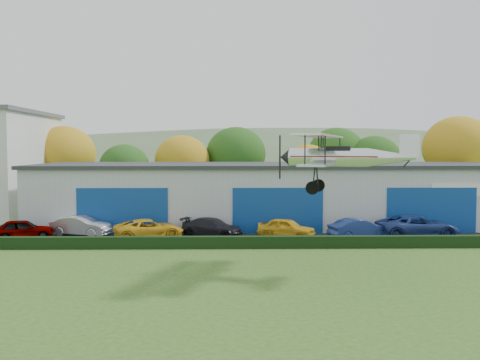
{
  "coord_description": "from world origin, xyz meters",
  "views": [
    {
      "loc": [
        1.3,
        -18.57,
        6.65
      ],
      "look_at": [
        1.88,
        11.94,
        4.81
      ],
      "focal_mm": 39.48,
      "sensor_mm": 36.0,
      "label": 1
    }
  ],
  "objects_px": {
    "hangar": "(272,193)",
    "car_0": "(23,229)",
    "car_2": "(149,229)",
    "car_3": "(212,227)",
    "biplane": "(340,156)",
    "car_5": "(359,229)",
    "car_4": "(287,228)",
    "car_1": "(81,226)",
    "car_6": "(417,226)"
  },
  "relations": [
    {
      "from": "hangar",
      "to": "car_0",
      "type": "height_order",
      "value": "hangar"
    },
    {
      "from": "car_2",
      "to": "car_3",
      "type": "bearing_deg",
      "value": -101.57
    },
    {
      "from": "hangar",
      "to": "biplane",
      "type": "bearing_deg",
      "value": -83.19
    },
    {
      "from": "hangar",
      "to": "car_5",
      "type": "bearing_deg",
      "value": -56.34
    },
    {
      "from": "hangar",
      "to": "biplane",
      "type": "height_order",
      "value": "biplane"
    },
    {
      "from": "car_4",
      "to": "biplane",
      "type": "distance_m",
      "value": 11.83
    },
    {
      "from": "car_1",
      "to": "car_4",
      "type": "xyz_separation_m",
      "value": [
        15.41,
        -1.21,
        -0.04
      ]
    },
    {
      "from": "car_3",
      "to": "biplane",
      "type": "xyz_separation_m",
      "value": [
        7.22,
        -11.09,
        5.53
      ]
    },
    {
      "from": "hangar",
      "to": "car_4",
      "type": "relative_size",
      "value": 9.56
    },
    {
      "from": "car_6",
      "to": "car_5",
      "type": "bearing_deg",
      "value": 94.03
    },
    {
      "from": "car_3",
      "to": "car_4",
      "type": "height_order",
      "value": "car_4"
    },
    {
      "from": "car_0",
      "to": "car_4",
      "type": "xyz_separation_m",
      "value": [
        19.25,
        0.13,
        0.0
      ]
    },
    {
      "from": "car_0",
      "to": "car_6",
      "type": "distance_m",
      "value": 28.99
    },
    {
      "from": "car_2",
      "to": "car_4",
      "type": "xyz_separation_m",
      "value": [
        10.13,
        -0.02,
        0.02
      ]
    },
    {
      "from": "car_3",
      "to": "car_6",
      "type": "height_order",
      "value": "car_6"
    },
    {
      "from": "car_4",
      "to": "biplane",
      "type": "xyz_separation_m",
      "value": [
        1.73,
        -10.33,
        5.49
      ]
    },
    {
      "from": "hangar",
      "to": "biplane",
      "type": "distance_m",
      "value": 18.9
    },
    {
      "from": "car_2",
      "to": "biplane",
      "type": "xyz_separation_m",
      "value": [
        11.86,
        -10.36,
        5.51
      ]
    },
    {
      "from": "car_1",
      "to": "car_6",
      "type": "xyz_separation_m",
      "value": [
        25.15,
        -1.12,
        0.07
      ]
    },
    {
      "from": "car_1",
      "to": "car_3",
      "type": "bearing_deg",
      "value": -76.17
    },
    {
      "from": "car_3",
      "to": "car_4",
      "type": "xyz_separation_m",
      "value": [
        5.49,
        -0.76,
        0.04
      ]
    },
    {
      "from": "biplane",
      "to": "car_0",
      "type": "bearing_deg",
      "value": 172.98
    },
    {
      "from": "car_3",
      "to": "car_0",
      "type": "bearing_deg",
      "value": 117.9
    },
    {
      "from": "hangar",
      "to": "car_3",
      "type": "xyz_separation_m",
      "value": [
        -5.02,
        -7.33,
        -1.92
      ]
    },
    {
      "from": "car_6",
      "to": "car_2",
      "type": "bearing_deg",
      "value": 86.44
    },
    {
      "from": "car_2",
      "to": "biplane",
      "type": "distance_m",
      "value": 16.68
    },
    {
      "from": "car_2",
      "to": "car_4",
      "type": "distance_m",
      "value": 10.13
    },
    {
      "from": "car_5",
      "to": "biplane",
      "type": "xyz_separation_m",
      "value": [
        -3.53,
        -9.81,
        5.47
      ]
    },
    {
      "from": "car_0",
      "to": "car_1",
      "type": "height_order",
      "value": "car_1"
    },
    {
      "from": "car_4",
      "to": "car_2",
      "type": "bearing_deg",
      "value": 113.89
    },
    {
      "from": "car_1",
      "to": "car_3",
      "type": "relative_size",
      "value": 0.97
    },
    {
      "from": "car_5",
      "to": "biplane",
      "type": "relative_size",
      "value": 0.54
    },
    {
      "from": "car_5",
      "to": "car_3",
      "type": "bearing_deg",
      "value": 66.73
    },
    {
      "from": "car_4",
      "to": "car_3",
      "type": "bearing_deg",
      "value": 106.14
    },
    {
      "from": "hangar",
      "to": "car_2",
      "type": "distance_m",
      "value": 12.73
    },
    {
      "from": "hangar",
      "to": "car_1",
      "type": "xyz_separation_m",
      "value": [
        -14.94,
        -6.88,
        -1.85
      ]
    },
    {
      "from": "car_0",
      "to": "car_4",
      "type": "bearing_deg",
      "value": -108.05
    },
    {
      "from": "car_3",
      "to": "car_5",
      "type": "distance_m",
      "value": 10.83
    },
    {
      "from": "car_2",
      "to": "car_4",
      "type": "relative_size",
      "value": 1.19
    },
    {
      "from": "car_1",
      "to": "car_4",
      "type": "relative_size",
      "value": 1.09
    },
    {
      "from": "car_1",
      "to": "car_3",
      "type": "xyz_separation_m",
      "value": [
        9.93,
        -0.45,
        -0.07
      ]
    },
    {
      "from": "car_0",
      "to": "car_2",
      "type": "relative_size",
      "value": 0.84
    },
    {
      "from": "car_5",
      "to": "car_6",
      "type": "distance_m",
      "value": 4.52
    },
    {
      "from": "car_3",
      "to": "car_5",
      "type": "bearing_deg",
      "value": -72.59
    },
    {
      "from": "biplane",
      "to": "car_5",
      "type": "bearing_deg",
      "value": 89.1
    },
    {
      "from": "car_1",
      "to": "car_4",
      "type": "bearing_deg",
      "value": -78.06
    },
    {
      "from": "car_2",
      "to": "car_5",
      "type": "distance_m",
      "value": 15.4
    },
    {
      "from": "hangar",
      "to": "biplane",
      "type": "xyz_separation_m",
      "value": [
        2.2,
        -18.42,
        3.61
      ]
    },
    {
      "from": "car_4",
      "to": "car_5",
      "type": "relative_size",
      "value": 0.94
    },
    {
      "from": "car_3",
      "to": "car_5",
      "type": "relative_size",
      "value": 1.05
    }
  ]
}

